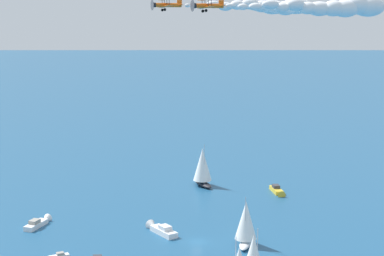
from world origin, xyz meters
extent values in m
plane|color=#1E517A|center=(0.00, 0.00, 0.00)|extent=(2000.00, 2000.00, 0.00)
cylinder|color=#B2B2B7|center=(-17.48, 15.23, 5.70)|extent=(0.14, 0.14, 9.16)
cone|color=white|center=(-16.92, 16.05, 5.24)|extent=(6.10, 6.10, 7.79)
cube|color=white|center=(39.43, 3.76, 0.58)|extent=(2.41, 7.23, 1.15)
cone|color=white|center=(39.49, -0.65, 0.58)|extent=(2.33, 1.88, 2.30)
cube|color=gray|center=(39.42, 4.30, 1.58)|extent=(1.88, 2.55, 0.86)
ellipsoid|color=white|center=(-10.77, -1.41, 0.61)|extent=(3.62, 8.95, 1.22)
cylinder|color=#B2B2B7|center=(-10.86, -0.76, 6.22)|extent=(0.14, 0.14, 10.00)
cone|color=white|center=(-10.71, -1.84, 5.72)|extent=(5.40, 5.40, 8.50)
cube|color=gold|center=(-8.18, -45.72, 0.57)|extent=(5.41, 7.37, 1.14)
cone|color=gold|center=(-10.27, -41.88, 0.57)|extent=(2.88, 2.70, 2.28)
cube|color=#38383D|center=(-7.93, -46.19, 1.57)|extent=(2.80, 3.07, 0.86)
cube|color=gray|center=(23.65, 18.48, 0.93)|extent=(1.80, 1.82, 0.51)
ellipsoid|color=black|center=(13.77, -44.77, 0.69)|extent=(8.88, 9.06, 1.39)
cylinder|color=#B2B2B7|center=(13.25, -44.24, 7.09)|extent=(0.14, 0.14, 11.40)
cone|color=white|center=(14.11, -45.13, 6.52)|extent=(7.71, 7.71, 9.69)
cube|color=white|center=(8.84, -2.07, 0.64)|extent=(8.10, 6.68, 1.29)
cone|color=white|center=(12.91, -4.85, 0.64)|extent=(3.16, 3.29, 2.58)
cube|color=silver|center=(8.34, -1.73, 1.77)|extent=(3.49, 3.29, 0.97)
cylinder|color=orange|center=(-3.96, 4.77, 51.62)|extent=(5.53, 4.81, 0.94)
cylinder|color=black|center=(-1.73, 6.63, 51.62)|extent=(1.14, 1.20, 1.06)
cylinder|color=#4C4C51|center=(-1.41, 6.89, 51.62)|extent=(1.58, 1.89, 2.41)
cube|color=orange|center=(-3.74, 4.98, 51.35)|extent=(5.60, 6.37, 0.47)
cylinder|color=black|center=(-5.32, 6.88, 52.28)|extent=(0.19, 0.20, 1.62)
cylinder|color=black|center=(-4.29, 5.64, 52.20)|extent=(0.19, 0.20, 1.62)
cylinder|color=black|center=(-3.14, 4.25, 52.11)|extent=(0.19, 0.20, 1.62)
cylinder|color=black|center=(-2.11, 3.01, 52.03)|extent=(0.19, 0.20, 1.62)
cube|color=orange|center=(-6.14, 2.93, 52.17)|extent=(0.95, 0.82, 1.20)
cube|color=orange|center=(-6.16, 2.95, 51.62)|extent=(2.29, 2.50, 0.20)
cylinder|color=black|center=(-3.95, 6.01, 50.66)|extent=(0.56, 0.50, 0.61)
cylinder|color=black|center=(-2.80, 4.63, 50.57)|extent=(0.56, 0.50, 0.61)
ellipsoid|color=white|center=(-7.59, 1.78, 51.60)|extent=(2.30, 2.22, 1.10)
ellipsoid|color=white|center=(-9.76, -0.30, 51.48)|extent=(2.80, 2.71, 1.38)
ellipsoid|color=white|center=(-11.92, -2.40, 51.49)|extent=(3.62, 3.47, 1.69)
ellipsoid|color=white|center=(-14.68, -3.77, 51.97)|extent=(4.41, 4.22, 2.01)
ellipsoid|color=white|center=(-16.63, -6.12, 51.34)|extent=(4.10, 4.01, 2.17)
ellipsoid|color=white|center=(-19.04, -7.92, 52.00)|extent=(5.26, 5.12, 2.73)
ellipsoid|color=white|center=(-21.37, -9.81, 51.30)|extent=(5.16, 5.06, 2.80)
ellipsoid|color=white|center=(-23.54, -11.90, 51.18)|extent=(7.06, 6.77, 3.29)
ellipsoid|color=white|center=(-26.30, -13.27, 51.28)|extent=(6.48, 6.39, 3.64)
ellipsoid|color=white|center=(-28.64, -15.16, 51.26)|extent=(7.99, 7.74, 3.99)
ellipsoid|color=white|center=(-30.85, -17.20, 51.94)|extent=(8.58, 8.28, 4.19)
ellipsoid|color=white|center=(-33.11, -19.17, 51.72)|extent=(9.62, 9.28, 4.67)
cylinder|color=orange|center=(7.54, -1.80, 51.98)|extent=(5.53, 4.81, 0.94)
cylinder|color=black|center=(9.77, 0.05, 51.98)|extent=(1.14, 1.20, 1.06)
cylinder|color=#4C4C51|center=(10.09, 0.32, 51.98)|extent=(1.58, 1.89, 2.41)
cube|color=orange|center=(7.76, -1.60, 51.71)|extent=(5.60, 6.37, 0.47)
cylinder|color=black|center=(6.18, 0.30, 52.64)|extent=(0.19, 0.20, 1.62)
cylinder|color=black|center=(7.21, -0.94, 52.56)|extent=(0.19, 0.20, 1.62)
cylinder|color=black|center=(8.36, -2.32, 52.47)|extent=(0.19, 0.20, 1.62)
cylinder|color=black|center=(9.40, -3.57, 52.39)|extent=(0.19, 0.20, 1.62)
cube|color=orange|center=(5.36, -3.64, 52.53)|extent=(0.95, 0.82, 1.20)
cube|color=orange|center=(5.35, -3.62, 51.98)|extent=(2.29, 2.50, 0.20)
cylinder|color=black|center=(7.55, -0.56, 51.02)|extent=(0.56, 0.50, 0.61)
cylinder|color=black|center=(8.70, -1.95, 50.93)|extent=(0.56, 0.50, 0.61)
ellipsoid|color=white|center=(3.96, -4.85, 51.94)|extent=(1.58, 1.56, 0.87)
ellipsoid|color=white|center=(1.39, -6.46, 51.71)|extent=(2.37, 2.29, 1.18)
ellipsoid|color=white|center=(-0.76, -8.57, 52.19)|extent=(3.83, 3.66, 1.75)
ellipsoid|color=white|center=(-2.92, -10.66, 51.78)|extent=(4.21, 4.05, 2.00)
ellipsoid|color=white|center=(-5.05, -12.80, 52.15)|extent=(4.31, 4.20, 2.25)
ellipsoid|color=white|center=(-7.60, -14.42, 52.39)|extent=(5.12, 4.98, 2.61)
ellipsoid|color=white|center=(-9.91, -16.35, 51.88)|extent=(5.57, 5.41, 2.85)
ellipsoid|color=white|center=(-11.94, -18.59, 51.68)|extent=(7.35, 7.04, 3.37)
ellipsoid|color=white|center=(-14.61, -20.08, 51.51)|extent=(6.65, 6.48, 3.45)
ellipsoid|color=white|center=(-16.75, -22.20, 52.04)|extent=(8.69, 8.32, 3.97)
camera|label=1|loc=(-43.27, 123.38, 48.87)|focal=57.59mm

